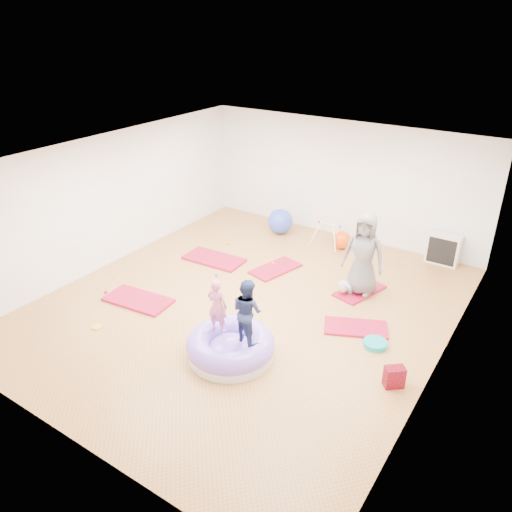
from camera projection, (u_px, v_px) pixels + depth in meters
The scene contains 19 objects.
room at pixel (247, 237), 8.84m from camera, with size 7.01×8.01×2.81m.
gym_mat_front_left at pixel (138, 300), 9.55m from camera, with size 1.29×0.65×0.05m, color #CD1E41.
gym_mat_mid_left at pixel (214, 259), 11.13m from camera, with size 1.33×0.67×0.06m, color #CD1E41.
gym_mat_center_back at pixel (275, 269), 10.72m from camera, with size 1.12×0.56×0.05m, color #CD1E41.
gym_mat_right at pixel (356, 328), 8.72m from camera, with size 1.09×0.54×0.05m, color #CD1E41.
gym_mat_rear_right at pixel (359, 291), 9.88m from camera, with size 1.07×0.54×0.04m, color #CD1E41.
inflatable_cushion at pixel (231, 346), 7.99m from camera, with size 1.43×1.43×0.45m.
child_pink at pixel (217, 303), 7.83m from camera, with size 0.34×0.22×0.94m, color #D3698B.
child_navy at pixel (247, 308), 7.57m from camera, with size 0.52×0.41×1.07m, color navy.
adult_caregiver at pixel (364, 254), 9.45m from camera, with size 0.80×0.52×1.63m, color #5F5F5F.
infant at pixel (346, 287), 9.76m from camera, with size 0.37×0.37×0.22m.
ball_pit_balls at pixel (248, 290), 9.89m from camera, with size 4.24×3.64×0.06m.
exercise_ball_blue at pixel (280, 221), 12.38m from camera, with size 0.62×0.62×0.62m, color blue.
exercise_ball_orange at pixel (342, 240), 11.61m from camera, with size 0.42×0.42×0.42m, color #FF510A.
infant_play_gym at pixel (329, 231), 11.70m from camera, with size 0.72×0.68×0.55m.
cube_shelf at pixel (443, 249), 10.87m from camera, with size 0.68×0.34×0.68m.
balance_disc at pixel (375, 344), 8.27m from camera, with size 0.40×0.40×0.09m, color #129D9D.
backpack at pixel (394, 377), 7.33m from camera, with size 0.29×0.18×0.33m, color red.
yellow_toy at pixel (97, 327), 8.76m from camera, with size 0.18×0.18×0.03m, color yellow.
Camera 1 is at (4.59, -6.65, 5.00)m, focal length 35.00 mm.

